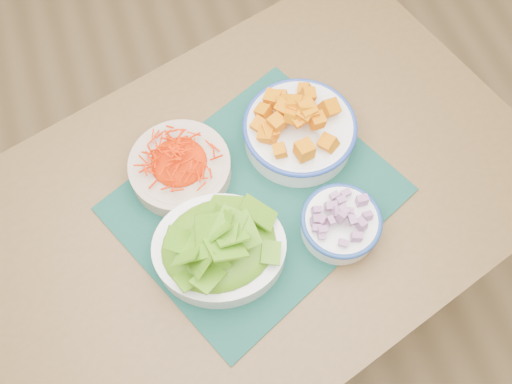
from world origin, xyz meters
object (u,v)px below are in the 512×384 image
table (254,217)px  lettuce_bowl (219,245)px  placemat (256,199)px  squash_bowl (300,126)px  carrot_bowl (180,165)px  onion_bowl (341,222)px

table → lettuce_bowl: lettuce_bowl is taller
placemat → squash_bowl: size_ratio=1.74×
carrot_bowl → placemat: bearing=-38.8°
squash_bowl → onion_bowl: (0.00, -0.21, -0.01)m
table → onion_bowl: onion_bowl is taller
table → placemat: 0.11m
placemat → lettuce_bowl: size_ratio=1.73×
table → lettuce_bowl: bearing=-152.2°
carrot_bowl → squash_bowl: size_ratio=0.84×
carrot_bowl → onion_bowl: same height
carrot_bowl → lettuce_bowl: size_ratio=0.83×
table → placemat: bearing=-91.8°
squash_bowl → onion_bowl: 0.21m
table → onion_bowl: 0.23m
lettuce_bowl → onion_bowl: (0.23, -0.02, -0.02)m
squash_bowl → lettuce_bowl: 0.29m
squash_bowl → placemat: bearing=-141.5°
table → placemat: (0.00, -0.01, 0.11)m
lettuce_bowl → table: bearing=59.5°
placemat → carrot_bowl: (-0.12, 0.10, 0.04)m
placemat → onion_bowl: size_ratio=2.94×
table → placemat: size_ratio=2.61×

